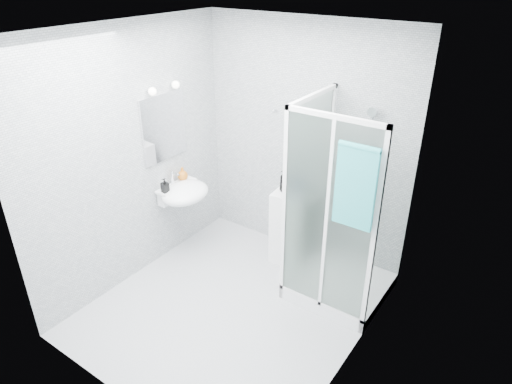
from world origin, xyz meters
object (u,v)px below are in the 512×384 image
Objects in this scene: hand_towel at (356,185)px; shampoo_bottle_b at (293,183)px; wall_basin at (183,192)px; storage_cabinet at (290,227)px; soap_dispenser_black at (165,185)px; soap_dispenser_orange at (183,174)px; shampoo_bottle_a at (284,181)px; shower_enclosure at (331,256)px.

hand_towel is 1.24m from shampoo_bottle_b.
wall_basin is 0.66× the size of storage_cabinet.
soap_dispenser_black reaches higher than wall_basin.
soap_dispenser_orange is at bearing 132.57° from wall_basin.
hand_towel is at bearing 2.93° from soap_dispenser_black.
soap_dispenser_orange is 0.96× the size of soap_dispenser_black.
shampoo_bottle_a is 1.26m from soap_dispenser_black.
soap_dispenser_black is at bearing -146.31° from shampoo_bottle_b.
soap_dispenser_orange is (-1.06, -0.43, -0.04)m from shampoo_bottle_a.
shampoo_bottle_a reaches higher than soap_dispenser_black.
soap_dispenser_orange is at bearing -174.19° from shower_enclosure.
shower_enclosure is at bearing 10.81° from wall_basin.
wall_basin is at bearing -152.03° from shampoo_bottle_b.
storage_cabinet is at bearing 29.63° from wall_basin.
shampoo_bottle_a reaches higher than storage_cabinet.
hand_towel is at bearing -2.46° from wall_basin.
wall_basin reaches higher than storage_cabinet.
soap_dispenser_black is (-1.09, -0.77, 0.51)m from storage_cabinet.
wall_basin is 2.15× the size of shampoo_bottle_b.
shower_enclosure is 1.85m from soap_dispenser_orange.
shower_enclosure is 8.06× the size of shampoo_bottle_a.
shower_enclosure is 12.84× the size of soap_dispenser_black.
soap_dispenser_black is (-2.05, -0.10, -0.54)m from hand_towel.
shampoo_bottle_a is 0.11m from shampoo_bottle_b.
storage_cabinet is at bearing 11.16° from shampoo_bottle_a.
shower_enclosure is at bearing 5.81° from soap_dispenser_orange.
hand_towel is 2.88× the size of shampoo_bottle_a.
storage_cabinet is 1.19× the size of hand_towel.
hand_towel is 4.59× the size of soap_dispenser_black.
shower_enclosure reaches higher than shampoo_bottle_b.
wall_basin is (-1.66, -0.32, 0.35)m from shower_enclosure.
soap_dispenser_orange is (-1.17, -0.42, -0.04)m from shampoo_bottle_b.
shower_enclosure is 1.72m from wall_basin.
hand_towel reaches higher than storage_cabinet.
wall_basin is at bearing -155.68° from storage_cabinet.
shower_enclosure is 2.35× the size of storage_cabinet.
storage_cabinet is at bearing 35.22° from soap_dispenser_black.
shampoo_bottle_b is (0.03, -0.02, 0.56)m from storage_cabinet.
soap_dispenser_orange is (-0.12, 0.14, 0.14)m from wall_basin.
soap_dispenser_black is at bearing -80.79° from soap_dispenser_orange.
hand_towel is 4.76× the size of soap_dispenser_orange.
storage_cabinet is 5.47× the size of soap_dispenser_black.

